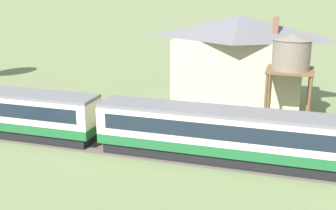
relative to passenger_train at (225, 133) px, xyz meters
The scene contains 4 objects.
passenger_train is the anchor object (origin of this frame).
railway_track 6.43m from the passenger_train, ahead, with size 145.99×3.60×0.04m.
station_house_grey_roof 16.06m from the passenger_train, 94.83° to the left, with size 14.69×7.77×10.06m.
water_tower 11.78m from the passenger_train, 66.61° to the left, with size 4.32×4.32×8.89m.
Camera 1 is at (-22.24, -28.63, 13.65)m, focal length 45.00 mm.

